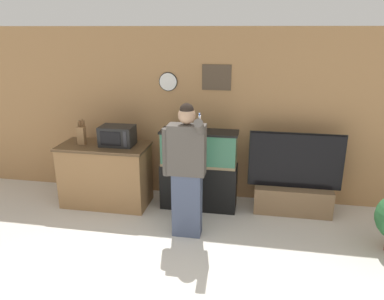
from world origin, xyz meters
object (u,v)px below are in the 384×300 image
(tv_on_stand, at_px, (293,190))
(aquarium_on_stand, at_px, (199,170))
(knife_block, at_px, (82,135))
(microwave, at_px, (117,136))
(counter_island, at_px, (106,175))
(person_standing, at_px, (186,169))

(tv_on_stand, bearing_deg, aquarium_on_stand, -176.04)
(knife_block, xyz_separation_m, aquarium_on_stand, (1.73, 0.13, -0.48))
(microwave, bearing_deg, tv_on_stand, 4.05)
(knife_block, relative_size, aquarium_on_stand, 0.31)
(counter_island, relative_size, knife_block, 3.58)
(aquarium_on_stand, distance_m, person_standing, 0.86)
(microwave, bearing_deg, counter_island, -168.78)
(aquarium_on_stand, bearing_deg, microwave, -175.85)
(microwave, bearing_deg, knife_block, -175.78)
(microwave, xyz_separation_m, person_standing, (1.16, -0.71, -0.18))
(knife_block, relative_size, tv_on_stand, 0.28)
(microwave, xyz_separation_m, knife_block, (-0.54, -0.04, -0.00))
(counter_island, relative_size, person_standing, 0.76)
(counter_island, bearing_deg, person_standing, -26.06)
(aquarium_on_stand, bearing_deg, counter_island, -174.80)
(counter_island, distance_m, microwave, 0.65)
(microwave, relative_size, aquarium_on_stand, 0.41)
(microwave, distance_m, tv_on_stand, 2.67)
(aquarium_on_stand, height_order, person_standing, person_standing)
(microwave, xyz_separation_m, tv_on_stand, (2.56, 0.18, -0.73))
(person_standing, bearing_deg, microwave, 148.58)
(aquarium_on_stand, relative_size, person_standing, 0.68)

